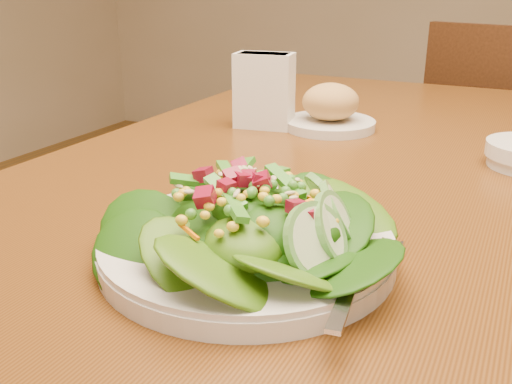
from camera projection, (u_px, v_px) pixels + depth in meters
dining_table at (359, 220)px, 0.90m from camera, size 0.90×1.40×0.75m
chair_far at (498, 171)px, 1.67m from camera, size 0.51×0.51×0.89m
salad_plate at (256, 230)px, 0.55m from camera, size 0.29×0.29×0.08m
bread_plate at (330, 110)px, 1.02m from camera, size 0.16×0.16×0.08m
napkin_holder at (264, 89)px, 1.02m from camera, size 0.11×0.07×0.13m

